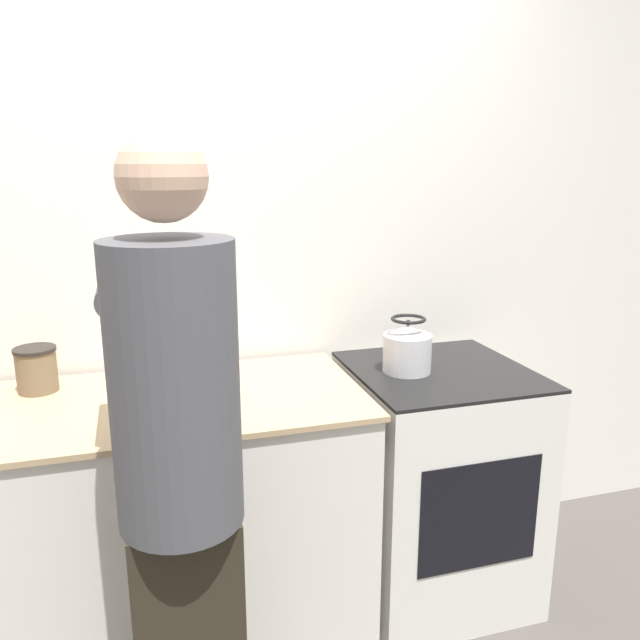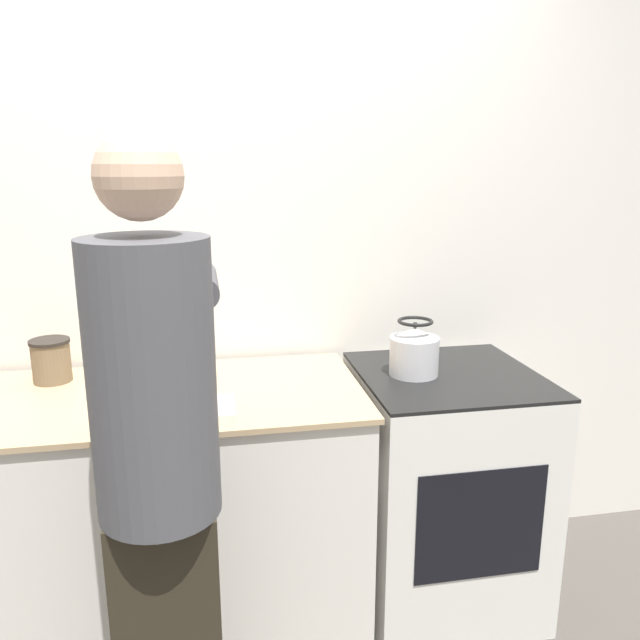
{
  "view_description": "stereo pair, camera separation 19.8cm",
  "coord_description": "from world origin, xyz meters",
  "px_view_note": "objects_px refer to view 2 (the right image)",
  "views": [
    {
      "loc": [
        -0.2,
        -1.61,
        1.62
      ],
      "look_at": [
        0.35,
        0.23,
        1.13
      ],
      "focal_mm": 35.0,
      "sensor_mm": 36.0,
      "label": 1
    },
    {
      "loc": [
        -0.01,
        -1.66,
        1.62
      ],
      "look_at": [
        0.35,
        0.23,
        1.13
      ],
      "focal_mm": 35.0,
      "sensor_mm": 36.0,
      "label": 2
    }
  ],
  "objects_px": {
    "cutting_board": "(177,410)",
    "oven": "(443,487)",
    "knife": "(169,405)",
    "canister_jar": "(51,360)",
    "kettle": "(414,352)",
    "person": "(158,459)"
  },
  "relations": [
    {
      "from": "knife",
      "to": "kettle",
      "type": "distance_m",
      "value": 0.86
    },
    {
      "from": "oven",
      "to": "knife",
      "type": "height_order",
      "value": "knife"
    },
    {
      "from": "cutting_board",
      "to": "kettle",
      "type": "xyz_separation_m",
      "value": [
        0.81,
        0.18,
        0.08
      ]
    },
    {
      "from": "kettle",
      "to": "knife",
      "type": "bearing_deg",
      "value": -168.95
    },
    {
      "from": "knife",
      "to": "canister_jar",
      "type": "xyz_separation_m",
      "value": [
        -0.41,
        0.35,
        0.05
      ]
    },
    {
      "from": "cutting_board",
      "to": "kettle",
      "type": "bearing_deg",
      "value": 12.77
    },
    {
      "from": "oven",
      "to": "person",
      "type": "height_order",
      "value": "person"
    },
    {
      "from": "oven",
      "to": "knife",
      "type": "xyz_separation_m",
      "value": [
        -0.96,
        -0.15,
        0.46
      ]
    },
    {
      "from": "oven",
      "to": "canister_jar",
      "type": "distance_m",
      "value": 1.48
    },
    {
      "from": "person",
      "to": "canister_jar",
      "type": "bearing_deg",
      "value": 117.82
    },
    {
      "from": "cutting_board",
      "to": "canister_jar",
      "type": "distance_m",
      "value": 0.57
    },
    {
      "from": "cutting_board",
      "to": "kettle",
      "type": "relative_size",
      "value": 1.75
    },
    {
      "from": "canister_jar",
      "to": "kettle",
      "type": "bearing_deg",
      "value": -8.62
    },
    {
      "from": "oven",
      "to": "cutting_board",
      "type": "distance_m",
      "value": 1.05
    },
    {
      "from": "knife",
      "to": "person",
      "type": "bearing_deg",
      "value": -118.38
    },
    {
      "from": "knife",
      "to": "canister_jar",
      "type": "bearing_deg",
      "value": 111.31
    },
    {
      "from": "cutting_board",
      "to": "knife",
      "type": "bearing_deg",
      "value": 139.62
    },
    {
      "from": "oven",
      "to": "knife",
      "type": "distance_m",
      "value": 1.08
    },
    {
      "from": "kettle",
      "to": "oven",
      "type": "bearing_deg",
      "value": -7.09
    },
    {
      "from": "oven",
      "to": "person",
      "type": "relative_size",
      "value": 0.53
    },
    {
      "from": "knife",
      "to": "canister_jar",
      "type": "height_order",
      "value": "canister_jar"
    },
    {
      "from": "cutting_board",
      "to": "oven",
      "type": "bearing_deg",
      "value": 10.13
    }
  ]
}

